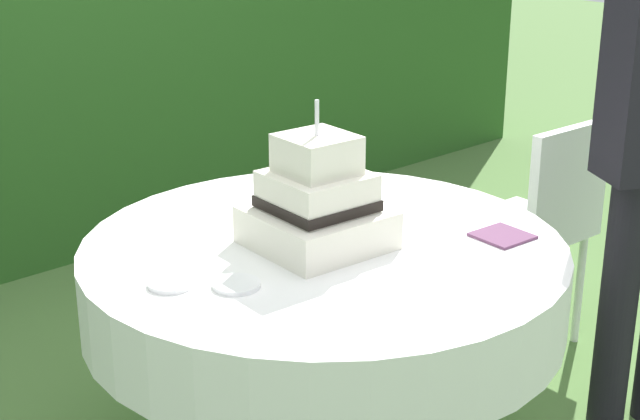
{
  "coord_description": "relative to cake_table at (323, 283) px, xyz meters",
  "views": [
    {
      "loc": [
        -1.65,
        -1.8,
        1.74
      ],
      "look_at": [
        -0.01,
        0.0,
        0.85
      ],
      "focal_mm": 53.34,
      "sensor_mm": 36.0,
      "label": 1
    }
  ],
  "objects": [
    {
      "name": "wedding_cake",
      "position": [
        -0.02,
        0.0,
        0.24
      ],
      "size": [
        0.35,
        0.35,
        0.41
      ],
      "color": "silver",
      "rests_on": "cake_table"
    },
    {
      "name": "cake_table",
      "position": [
        0.0,
        0.0,
        0.0
      ],
      "size": [
        1.35,
        1.35,
        0.75
      ],
      "color": "#4C4C51",
      "rests_on": "ground_plane"
    },
    {
      "name": "napkin_stack",
      "position": [
        0.4,
        -0.31,
        0.12
      ],
      "size": [
        0.15,
        0.15,
        0.01
      ],
      "primitive_type": "cube",
      "rotation": [
        0.0,
        0.0,
        -0.07
      ],
      "color": "#603856",
      "rests_on": "cake_table"
    },
    {
      "name": "garden_chair",
      "position": [
        1.15,
        0.06,
        -0.09
      ],
      "size": [
        0.42,
        0.42,
        0.89
      ],
      "color": "white",
      "rests_on": "ground_plane"
    },
    {
      "name": "serving_plate_near",
      "position": [
        -0.47,
        0.04,
        0.13
      ],
      "size": [
        0.12,
        0.12,
        0.01
      ],
      "primitive_type": "cylinder",
      "color": "white",
      "rests_on": "cake_table"
    },
    {
      "name": "serving_plate_far",
      "position": [
        0.31,
        0.19,
        0.13
      ],
      "size": [
        0.14,
        0.14,
        0.01
      ],
      "primitive_type": "cylinder",
      "color": "white",
      "rests_on": "cake_table"
    },
    {
      "name": "serving_plate_left",
      "position": [
        -0.36,
        -0.07,
        0.13
      ],
      "size": [
        0.12,
        0.12,
        0.01
      ],
      "primitive_type": "cylinder",
      "color": "white",
      "rests_on": "cake_table"
    }
  ]
}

